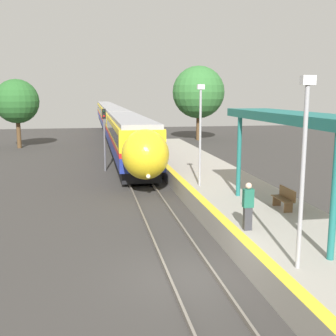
{
  "coord_description": "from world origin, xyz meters",
  "views": [
    {
      "loc": [
        -2.93,
        -12.01,
        5.66
      ],
      "look_at": [
        0.6,
        7.42,
        2.17
      ],
      "focal_mm": 45.0,
      "sensor_mm": 36.0,
      "label": 1
    }
  ],
  "objects_px": {
    "platform_bench": "(284,198)",
    "person_waiting": "(248,206)",
    "lamppost_near": "(303,161)",
    "railway_signal": "(104,134)",
    "train": "(112,118)",
    "lamppost_mid": "(200,128)"
  },
  "relations": [
    {
      "from": "train",
      "to": "person_waiting",
      "type": "distance_m",
      "value": 47.95
    },
    {
      "from": "person_waiting",
      "to": "railway_signal",
      "type": "relative_size",
      "value": 0.37
    },
    {
      "from": "train",
      "to": "railway_signal",
      "type": "distance_m",
      "value": 30.37
    },
    {
      "from": "lamppost_near",
      "to": "railway_signal",
      "type": "bearing_deg",
      "value": 102.25
    },
    {
      "from": "train",
      "to": "lamppost_mid",
      "type": "bearing_deg",
      "value": -86.42
    },
    {
      "from": "platform_bench",
      "to": "railway_signal",
      "type": "bearing_deg",
      "value": 114.25
    },
    {
      "from": "lamppost_mid",
      "to": "lamppost_near",
      "type": "bearing_deg",
      "value": -90.0
    },
    {
      "from": "train",
      "to": "platform_bench",
      "type": "bearing_deg",
      "value": -83.91
    },
    {
      "from": "platform_bench",
      "to": "lamppost_mid",
      "type": "relative_size",
      "value": 0.28
    },
    {
      "from": "train",
      "to": "lamppost_near",
      "type": "bearing_deg",
      "value": -87.17
    },
    {
      "from": "platform_bench",
      "to": "railway_signal",
      "type": "height_order",
      "value": "railway_signal"
    },
    {
      "from": "platform_bench",
      "to": "lamppost_near",
      "type": "bearing_deg",
      "value": -112.2
    },
    {
      "from": "railway_signal",
      "to": "lamppost_near",
      "type": "xyz_separation_m",
      "value": [
        4.55,
        -20.97,
        1.13
      ]
    },
    {
      "from": "lamppost_near",
      "to": "lamppost_mid",
      "type": "relative_size",
      "value": 1.0
    },
    {
      "from": "person_waiting",
      "to": "railway_signal",
      "type": "height_order",
      "value": "railway_signal"
    },
    {
      "from": "train",
      "to": "person_waiting",
      "type": "xyz_separation_m",
      "value": [
        2.36,
        -47.89,
        -0.41
      ]
    },
    {
      "from": "platform_bench",
      "to": "railway_signal",
      "type": "relative_size",
      "value": 0.31
    },
    {
      "from": "train",
      "to": "lamppost_mid",
      "type": "xyz_separation_m",
      "value": [
        2.53,
        -40.54,
        1.69
      ]
    },
    {
      "from": "person_waiting",
      "to": "lamppost_mid",
      "type": "relative_size",
      "value": 0.33
    },
    {
      "from": "lamppost_near",
      "to": "platform_bench",
      "type": "bearing_deg",
      "value": 67.8
    },
    {
      "from": "platform_bench",
      "to": "lamppost_mid",
      "type": "xyz_separation_m",
      "value": [
        -2.33,
        5.03,
        2.52
      ]
    },
    {
      "from": "platform_bench",
      "to": "person_waiting",
      "type": "bearing_deg",
      "value": -137.07
    }
  ]
}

